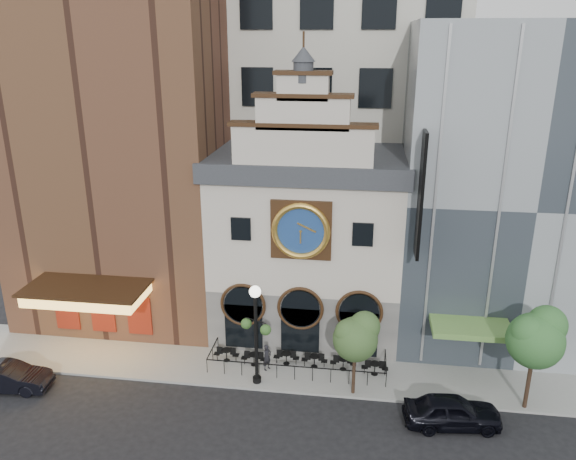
% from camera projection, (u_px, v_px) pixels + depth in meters
% --- Properties ---
extents(ground, '(120.00, 120.00, 0.00)m').
position_uv_depth(ground, '(292.00, 394.00, 31.97)').
color(ground, black).
rests_on(ground, ground).
extents(sidewalk, '(44.00, 5.00, 0.15)m').
position_uv_depth(sidewalk, '(297.00, 368.00, 34.29)').
color(sidewalk, gray).
rests_on(sidewalk, ground).
extents(clock_building, '(12.60, 8.78, 18.65)m').
position_uv_depth(clock_building, '(308.00, 237.00, 37.10)').
color(clock_building, '#605E5B').
rests_on(clock_building, ground).
extents(theater_building, '(14.00, 15.60, 25.00)m').
position_uv_depth(theater_building, '(125.00, 138.00, 38.85)').
color(theater_building, '#553124').
rests_on(theater_building, ground).
extents(retail_building, '(14.00, 14.40, 20.00)m').
position_uv_depth(retail_building, '(511.00, 186.00, 36.30)').
color(retail_building, gray).
rests_on(retail_building, ground).
extents(office_tower, '(20.00, 16.00, 40.00)m').
position_uv_depth(office_tower, '(326.00, 26.00, 44.12)').
color(office_tower, beige).
rests_on(office_tower, ground).
extents(cafe_railing, '(10.60, 2.60, 0.90)m').
position_uv_depth(cafe_railing, '(297.00, 361.00, 34.12)').
color(cafe_railing, black).
rests_on(cafe_railing, sidewalk).
extents(bistro_0, '(1.58, 0.68, 0.90)m').
position_uv_depth(bistro_0, '(226.00, 354.00, 34.83)').
color(bistro_0, black).
rests_on(bistro_0, sidewalk).
extents(bistro_1, '(1.58, 0.68, 0.90)m').
position_uv_depth(bistro_1, '(254.00, 358.00, 34.36)').
color(bistro_1, black).
rests_on(bistro_1, sidewalk).
extents(bistro_2, '(1.58, 0.68, 0.90)m').
position_uv_depth(bistro_2, '(286.00, 357.00, 34.48)').
color(bistro_2, black).
rests_on(bistro_2, sidewalk).
extents(bistro_3, '(1.58, 0.68, 0.90)m').
position_uv_depth(bistro_3, '(314.00, 360.00, 34.18)').
color(bistro_3, black).
rests_on(bistro_3, sidewalk).
extents(bistro_4, '(1.58, 0.68, 0.90)m').
position_uv_depth(bistro_4, '(343.00, 363.00, 33.90)').
color(bistro_4, black).
rests_on(bistro_4, sidewalk).
extents(bistro_5, '(1.58, 0.68, 0.90)m').
position_uv_depth(bistro_5, '(375.00, 368.00, 33.40)').
color(bistro_5, black).
rests_on(bistro_5, sidewalk).
extents(car_right, '(5.21, 2.56, 1.71)m').
position_uv_depth(car_right, '(452.00, 411.00, 29.14)').
color(car_right, black).
rests_on(car_right, ground).
extents(car_left, '(4.91, 2.08, 1.58)m').
position_uv_depth(car_left, '(8.00, 377.00, 32.17)').
color(car_left, black).
rests_on(car_left, ground).
extents(pedestrian, '(0.66, 0.72, 1.66)m').
position_uv_depth(pedestrian, '(267.00, 357.00, 33.80)').
color(pedestrian, black).
rests_on(pedestrian, sidewalk).
extents(lamppost, '(1.85, 1.18, 6.15)m').
position_uv_depth(lamppost, '(256.00, 324.00, 31.58)').
color(lamppost, black).
rests_on(lamppost, sidewalk).
extents(tree_left, '(2.58, 2.48, 4.96)m').
position_uv_depth(tree_left, '(356.00, 336.00, 30.68)').
color(tree_left, '#382619').
rests_on(tree_left, sidewalk).
extents(tree_right, '(3.08, 2.96, 5.93)m').
position_uv_depth(tree_right, '(537.00, 336.00, 29.24)').
color(tree_right, '#382619').
rests_on(tree_right, sidewalk).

